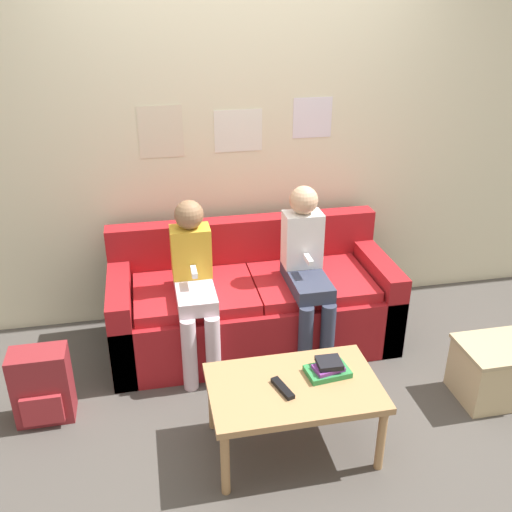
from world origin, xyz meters
name	(u,v)px	position (x,y,z in m)	size (l,w,h in m)	color
ground_plane	(268,383)	(0.00, 0.00, 0.00)	(10.00, 10.00, 0.00)	#4C4742
wall_back	(237,134)	(0.00, 0.98, 1.30)	(8.00, 0.06, 2.60)	beige
couch	(252,303)	(0.00, 0.50, 0.27)	(1.83, 0.77, 0.77)	maroon
coffee_table	(294,392)	(0.01, -0.54, 0.35)	(0.85, 0.54, 0.40)	#AD7F51
person_left	(194,279)	(-0.39, 0.31, 0.60)	(0.24, 0.54, 1.05)	silver
person_right	(307,265)	(0.31, 0.32, 0.62)	(0.24, 0.54, 1.09)	#33384C
tv_remote	(283,388)	(-0.06, -0.57, 0.41)	(0.09, 0.17, 0.02)	black
book_stack	(328,369)	(0.20, -0.49, 0.43)	(0.23, 0.17, 0.08)	#2D8442
storage_box	(493,371)	(1.25, -0.38, 0.18)	(0.42, 0.36, 0.35)	#CCB284
backpack	(42,386)	(-1.28, -0.04, 0.21)	(0.31, 0.21, 0.43)	maroon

